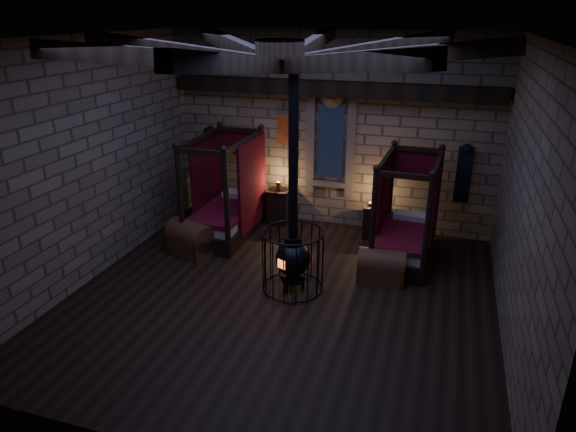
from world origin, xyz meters
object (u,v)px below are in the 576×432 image
(trunk_left, at_px, (191,239))
(trunk_right, at_px, (382,267))
(stove, at_px, (293,256))
(bed_left, at_px, (227,211))
(bed_right, at_px, (405,235))

(trunk_left, distance_m, trunk_right, 3.81)
(stove, bearing_deg, bed_left, 162.48)
(trunk_right, height_order, stove, stove)
(bed_right, distance_m, stove, 2.51)
(trunk_left, bearing_deg, bed_left, 93.34)
(trunk_right, bearing_deg, bed_left, 160.02)
(bed_right, bearing_deg, trunk_right, -103.53)
(stove, bearing_deg, trunk_right, 53.47)
(stove, bearing_deg, trunk_left, -173.72)
(bed_right, distance_m, trunk_left, 4.24)
(trunk_right, distance_m, stove, 1.67)
(trunk_right, xyz_separation_m, stove, (-1.43, -0.79, 0.38))
(bed_left, bearing_deg, stove, -42.15)
(bed_left, bearing_deg, trunk_left, -107.12)
(bed_right, xyz_separation_m, trunk_right, (-0.30, -1.03, -0.23))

